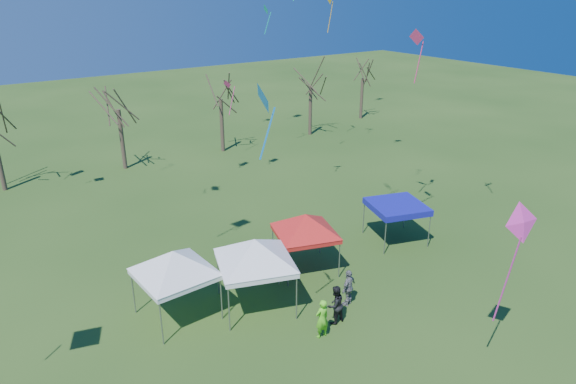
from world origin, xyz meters
name	(u,v)px	position (x,y,z in m)	size (l,w,h in m)	color
ground	(359,308)	(0.00, 0.00, 0.00)	(140.00, 140.00, 0.00)	#264616
tree_2	(115,87)	(-2.37, 24.38, 6.29)	(3.71, 3.71, 8.18)	#3D2D21
tree_3	(220,80)	(6.03, 24.04, 6.08)	(3.59, 3.59, 7.91)	#3D2D21
tree_4	(311,70)	(15.36, 24.00, 6.06)	(3.58, 3.58, 7.89)	#3D2D21
tree_5	(363,64)	(23.72, 26.07, 5.73)	(3.39, 3.39, 7.46)	#3D2D21
tent_white_west	(173,256)	(-6.78, 4.02, 2.94)	(4.12, 4.12, 3.64)	gray
tent_white_mid	(255,244)	(-3.64, 2.74, 3.09)	(4.11, 4.11, 3.83)	gray
tent_red	(305,218)	(0.06, 4.11, 2.80)	(3.75, 3.75, 3.47)	gray
tent_blue	(397,207)	(6.02, 3.76, 2.03)	(3.52, 3.52, 2.21)	gray
person_dark	(335,305)	(-1.54, -0.17, 0.86)	(0.84, 0.65, 1.73)	black
person_green	(322,319)	(-2.58, -0.60, 0.86)	(0.63, 0.41, 1.72)	#5ED722
person_grey	(349,287)	(-0.21, 0.52, 0.86)	(1.01, 0.42, 1.73)	slate
kite_5	(522,224)	(1.34, -5.90, 6.06)	(1.48, 0.80, 4.59)	#E733A7
kite_22	(228,85)	(5.85, 22.35, 5.89)	(0.89, 1.00, 2.74)	#EA3480
kite_17	(417,38)	(8.09, 5.27, 10.66)	(0.56, 0.96, 2.82)	#DB3066
kite_19	(266,10)	(8.42, 20.55, 11.52)	(0.58, 0.85, 2.17)	#0CBB99
kite_1	(264,99)	(-5.11, -0.59, 10.00)	(0.69, 1.13, 2.41)	#1582E9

